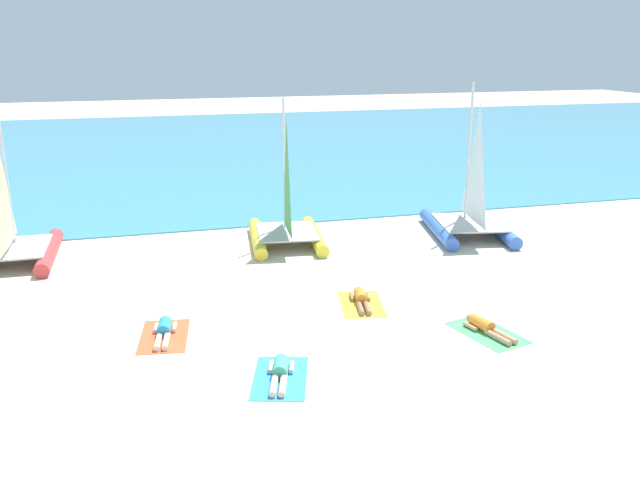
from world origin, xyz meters
The scene contains 13 objects.
ground_plane centered at (0.00, 10.00, 0.00)m, with size 120.00×120.00×0.00m, color beige.
ocean_water centered at (0.00, 31.21, 0.03)m, with size 120.00×40.00×0.05m, color teal.
sailboat_red centered at (-8.87, 9.17, 0.78)m, with size 2.62×4.05×5.23m.
sailboat_yellow centered at (-0.14, 8.77, 0.73)m, with size 2.85×4.04×4.92m.
sailboat_blue centered at (6.36, 8.03, 0.80)m, with size 3.39×4.54×5.35m.
towel_leftmost centered at (-4.62, 2.24, 0.01)m, with size 1.10×1.90×0.01m, color #EA5933.
sunbather_leftmost centered at (-4.61, 2.31, 0.13)m, with size 0.63×1.57×0.30m.
towel_center_left centered at (-2.42, -0.49, 0.01)m, with size 1.10×1.90×0.01m, color #338CD8.
sunbather_center_left centered at (-2.40, -0.43, 0.13)m, with size 0.82×1.54×0.30m.
towel_center_right centered at (0.53, 2.88, 0.01)m, with size 1.10×1.90×0.01m, color yellow.
sunbather_center_right centered at (0.55, 2.95, 0.13)m, with size 0.70×1.56×0.30m.
towel_rightmost centered at (2.84, 0.35, 0.01)m, with size 1.10×1.90×0.01m, color #4CB266.
sunbather_rightmost centered at (2.82, 0.41, 0.13)m, with size 0.75×1.56×0.30m.
Camera 1 is at (-4.99, -12.71, 6.71)m, focal length 37.56 mm.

